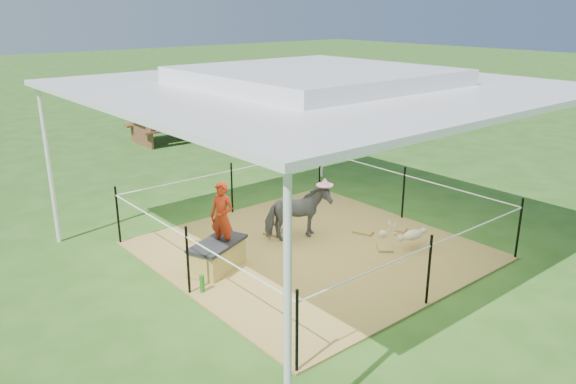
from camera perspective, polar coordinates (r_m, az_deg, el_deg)
ground at (r=9.10m, az=2.43°, el=-6.00°), size 90.00×90.00×0.00m
hay_patch at (r=9.10m, az=2.43°, el=-5.91°), size 4.60×4.60×0.03m
canopy_tent at (r=8.37m, az=2.68°, el=11.05°), size 6.30×6.30×2.90m
rope_fence at (r=8.86m, az=2.48°, el=-2.20°), size 4.54×4.54×1.00m
straw_bale at (r=8.41m, az=-7.14°, el=-6.58°), size 0.97×0.74×0.39m
dark_cloth at (r=8.33m, az=-7.19°, el=-5.22°), size 1.04×0.80×0.05m
woman at (r=8.19m, az=-6.74°, el=-1.85°), size 0.38×0.45×1.05m
green_bottle at (r=7.84m, az=-8.72°, el=-9.19°), size 0.09×0.09×0.24m
pony at (r=9.31m, az=0.99°, el=-2.20°), size 1.18×0.79×0.91m
pink_hat at (r=9.14m, az=1.00°, el=0.86°), size 0.28×0.28×0.13m
foal at (r=9.21m, az=12.59°, el=-4.10°), size 1.03×0.64×0.54m
trash_barrel at (r=16.05m, az=-3.11°, el=6.55°), size 0.63×0.63×0.97m
picnic_table_near at (r=16.79m, az=-12.26°, el=6.42°), size 2.02×1.49×0.82m
picnic_table_far at (r=19.03m, az=-3.22°, el=8.05°), size 1.85×1.38×0.75m
distant_person at (r=16.36m, az=-8.29°, el=6.76°), size 0.55×0.45×1.06m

